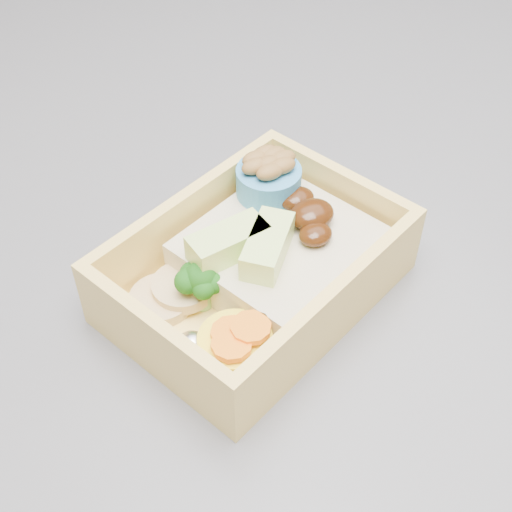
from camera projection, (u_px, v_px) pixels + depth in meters
name	position (u px, v px, depth m)	size (l,w,h in m)	color
island	(103.00, 502.00, 0.84)	(1.24, 0.84, 0.92)	brown
bento_box	(260.00, 262.00, 0.45)	(0.21, 0.19, 0.07)	#F8D066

